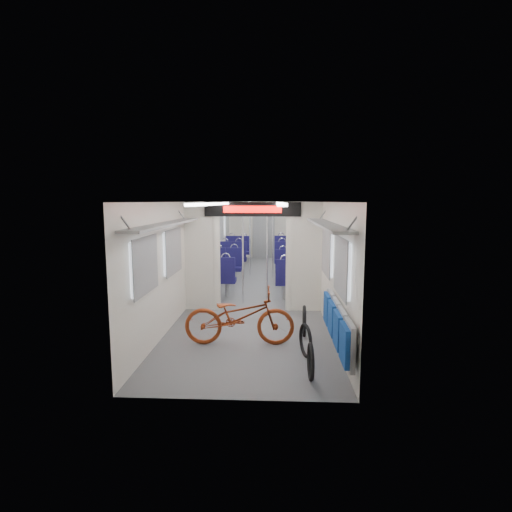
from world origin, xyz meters
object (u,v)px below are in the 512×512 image
at_px(stanchion_far_right, 273,240).
at_px(stanchion_far_left, 250,239).
at_px(bike_hoop_a, 311,363).
at_px(seat_bay_near_right, 293,271).
at_px(seat_bay_near_left, 222,269).
at_px(stanchion_near_left, 243,253).
at_px(bicycle, 239,316).
at_px(stanchion_near_right, 267,253).
at_px(seat_bay_far_right, 288,252).
at_px(bike_hoop_c, 304,322).
at_px(seat_bay_far_left, 235,251).
at_px(bike_hoop_b, 306,342).
at_px(flip_bench, 337,324).

bearing_deg(stanchion_far_right, stanchion_far_left, 151.48).
xyz_separation_m(bike_hoop_a, seat_bay_near_right, (-0.00, 5.18, 0.31)).
bearing_deg(seat_bay_near_left, seat_bay_near_right, -6.32).
xyz_separation_m(stanchion_near_left, stanchion_far_right, (0.65, 3.10, 0.00)).
relative_size(bicycle, stanchion_near_right, 0.77).
height_order(bicycle, seat_bay_far_right, seat_bay_far_right).
relative_size(bicycle, stanchion_near_left, 0.77).
bearing_deg(bicycle, seat_bay_far_right, -9.78).
xyz_separation_m(bicycle, seat_bay_near_right, (1.04, 3.91, 0.07)).
relative_size(bike_hoop_c, stanchion_far_left, 0.24).
bearing_deg(seat_bay_near_left, bicycle, -78.55).
bearing_deg(seat_bay_far_left, seat_bay_far_right, -9.84).
bearing_deg(seat_bay_far_right, stanchion_far_left, -135.54).
xyz_separation_m(bike_hoop_b, bike_hoop_c, (0.05, 0.94, 0.01)).
xyz_separation_m(bike_hoop_b, seat_bay_far_left, (-1.86, 8.21, 0.32)).
bearing_deg(stanchion_far_right, flip_bench, -81.61).
height_order(flip_bench, seat_bay_far_right, seat_bay_far_right).
bearing_deg(stanchion_far_left, bicycle, -88.06).
xyz_separation_m(flip_bench, stanchion_far_right, (-0.96, 6.47, 0.57)).
bearing_deg(stanchion_near_left, seat_bay_near_left, 115.29).
relative_size(bike_hoop_a, stanchion_far_left, 0.22).
relative_size(bicycle, seat_bay_near_right, 0.88).
bearing_deg(seat_bay_far_right, bike_hoop_c, -89.64).
distance_m(bike_hoop_a, seat_bay_near_right, 5.19).
distance_m(seat_bay_near_right, stanchion_far_right, 2.04).
xyz_separation_m(bike_hoop_c, seat_bay_near_right, (-0.04, 3.47, 0.29)).
bearing_deg(stanchion_near_right, seat_bay_far_right, 82.10).
distance_m(flip_bench, stanchion_near_left, 3.78).
height_order(bike_hoop_c, seat_bay_far_right, seat_bay_far_right).
bearing_deg(stanchion_near_right, bike_hoop_c, -73.25).
height_order(bike_hoop_c, stanchion_far_right, stanchion_far_right).
height_order(flip_bench, bike_hoop_c, flip_bench).
height_order(bicycle, bike_hoop_c, bicycle).
bearing_deg(flip_bench, bike_hoop_c, 108.25).
height_order(seat_bay_near_left, seat_bay_far_left, seat_bay_far_left).
relative_size(seat_bay_near_left, stanchion_near_right, 0.90).
bearing_deg(bike_hoop_a, stanchion_near_left, 106.81).
relative_size(bike_hoop_a, bike_hoop_c, 0.92).
xyz_separation_m(seat_bay_near_right, stanchion_far_left, (-1.25, 2.26, 0.61)).
distance_m(bicycle, stanchion_near_left, 2.76).
xyz_separation_m(seat_bay_far_right, stanchion_near_left, (-1.19, -4.71, 0.58)).
bearing_deg(flip_bench, stanchion_far_left, 103.64).
distance_m(seat_bay_far_left, stanchion_far_right, 2.42).
bearing_deg(seat_bay_near_left, stanchion_near_left, -64.71).
bearing_deg(stanchion_far_left, stanchion_far_right, -28.52).
bearing_deg(flip_bench, stanchion_near_right, 107.25).
bearing_deg(bike_hoop_b, seat_bay_near_left, 112.02).
bearing_deg(stanchion_near_right, stanchion_far_left, 99.92).
bearing_deg(bike_hoop_b, bike_hoop_a, -89.43).
distance_m(stanchion_near_left, stanchion_near_right, 0.55).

